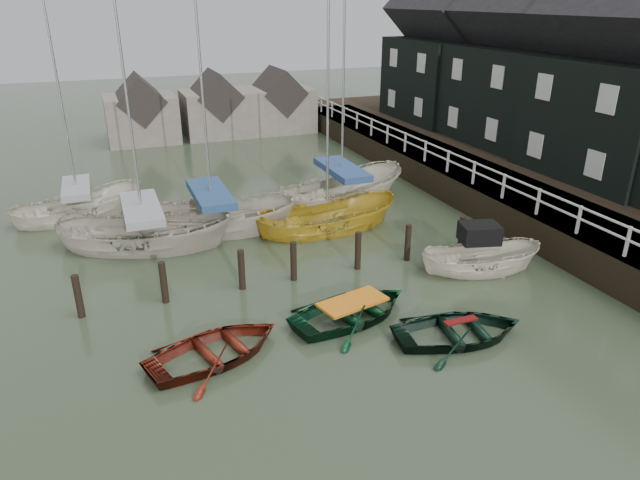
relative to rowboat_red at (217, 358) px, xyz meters
name	(u,v)px	position (x,y,z in m)	size (l,w,h in m)	color
ground	(363,315)	(4.61, 0.60, 0.00)	(120.00, 120.00, 0.00)	#303C26
pier	(449,173)	(14.09, 10.60, 0.71)	(3.04, 32.00, 2.70)	black
land_strip	(535,176)	(19.61, 10.60, 0.00)	(14.00, 38.00, 1.50)	black
quay_houses	(571,70)	(19.61, 9.26, 5.68)	(6.52, 28.14, 10.01)	black
mooring_pilings	(296,266)	(3.50, 3.60, 0.50)	(13.72, 0.22, 1.80)	black
far_sheds	(214,108)	(5.45, 26.60, 1.86)	(14.00, 4.08, 4.39)	#665B51
rowboat_red	(217,358)	(0.00, 0.00, 0.00)	(2.73, 3.82, 0.79)	#59180C
rowboat_green	(352,318)	(4.24, 0.54, 0.00)	(2.84, 3.97, 0.82)	black
rowboat_dkgreen	(459,338)	(6.61, -1.56, 0.00)	(2.72, 3.81, 0.79)	black
motorboat	(479,269)	(9.72, 1.86, 0.10)	(4.51, 2.64, 2.53)	beige
sailboat_a	(146,245)	(-1.03, 8.38, 0.06)	(7.24, 4.76, 10.53)	#BDB3A1
sailboat_b	(213,229)	(1.74, 9.10, 0.06)	(7.35, 4.59, 12.83)	beige
sailboat_c	(327,229)	(6.21, 7.50, 0.01)	(6.14, 2.36, 10.14)	gold
sailboat_d	(342,201)	(8.11, 10.42, 0.06)	(7.36, 4.15, 12.51)	beige
sailboat_e	(81,215)	(-3.39, 12.80, 0.07)	(6.03, 3.65, 10.25)	beige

